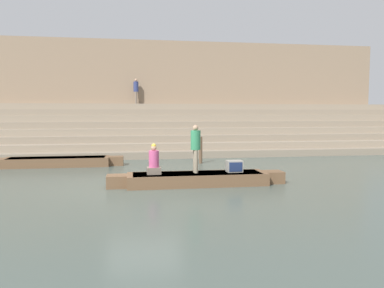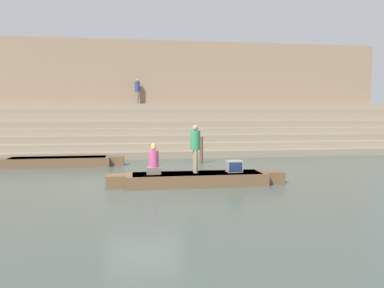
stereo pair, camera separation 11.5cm
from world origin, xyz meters
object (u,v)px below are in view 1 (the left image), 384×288
(moored_boat_shore, at_px, (57,162))
(person_on_steps, at_px, (136,89))
(mooring_post, at_px, (201,150))
(person_standing, at_px, (196,145))
(rowboat_main, at_px, (197,179))
(person_rowing, at_px, (154,162))
(tv_set, at_px, (234,166))

(moored_boat_shore, height_order, person_on_steps, person_on_steps)
(mooring_post, relative_size, person_on_steps, 0.79)
(person_standing, height_order, mooring_post, person_standing)
(rowboat_main, height_order, person_standing, person_standing)
(rowboat_main, distance_m, person_standing, 1.15)
(person_rowing, distance_m, mooring_post, 5.92)
(person_standing, xyz_separation_m, tv_set, (1.36, -0.07, -0.75))
(person_rowing, relative_size, tv_set, 1.91)
(rowboat_main, height_order, tv_set, tv_set)
(person_standing, relative_size, moored_boat_shore, 0.27)
(moored_boat_shore, bearing_deg, rowboat_main, -43.15)
(person_rowing, bearing_deg, person_standing, -4.96)
(rowboat_main, bearing_deg, moored_boat_shore, 136.50)
(person_rowing, bearing_deg, person_on_steps, 83.34)
(rowboat_main, relative_size, person_on_steps, 3.69)
(mooring_post, bearing_deg, rowboat_main, -101.37)
(mooring_post, bearing_deg, person_standing, -102.07)
(rowboat_main, distance_m, moored_boat_shore, 7.76)
(person_rowing, xyz_separation_m, moored_boat_shore, (-4.15, 5.30, -0.60))
(rowboat_main, xyz_separation_m, person_on_steps, (-1.95, 12.88, 3.78))
(person_rowing, bearing_deg, rowboat_main, -9.79)
(rowboat_main, xyz_separation_m, tv_set, (1.32, 0.05, 0.39))
(person_standing, distance_m, person_rowing, 1.54)
(person_on_steps, bearing_deg, person_standing, 140.47)
(person_rowing, bearing_deg, mooring_post, 55.62)
(person_standing, height_order, tv_set, person_standing)
(person_rowing, relative_size, mooring_post, 0.80)
(tv_set, distance_m, moored_boat_shore, 8.74)
(rowboat_main, bearing_deg, tv_set, 2.13)
(tv_set, bearing_deg, moored_boat_shore, 140.60)
(tv_set, relative_size, person_on_steps, 0.33)
(tv_set, bearing_deg, person_on_steps, 102.10)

